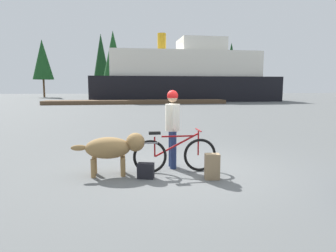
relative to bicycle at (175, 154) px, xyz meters
The scene contains 12 objects.
ground_plane 0.49m from the bicycle, 22.78° to the left, with size 160.00×160.00×0.00m, color #595B5B.
bicycle is the anchor object (origin of this frame).
person_cyclist 0.77m from the bicycle, 86.90° to the left, with size 0.32×0.53×1.74m.
dog 1.29m from the bicycle, behind, with size 1.49×0.52×0.87m.
backpack 0.88m from the bicycle, 42.23° to the right, with size 0.28×0.20×0.51m, color #8C7251.
handbag_pannier 0.76m from the bicycle, 152.83° to the right, with size 0.32×0.18×0.31m, color black.
dock_pier 26.77m from the bicycle, 88.68° to the left, with size 19.35×2.74×0.40m, color brown.
ferry_boat 34.42m from the bicycle, 77.78° to the left, with size 23.71×8.88×8.69m.
pine_tree_far_left 52.42m from the bicycle, 106.07° to the left, with size 3.53×3.53×10.00m.
pine_tree_center 48.93m from the bicycle, 92.63° to the left, with size 3.62×3.62×11.52m.
pine_tree_far_right 54.33m from the bicycle, 68.23° to the left, with size 3.39×3.39×10.20m.
pine_tree_mid_back 57.60m from the bicycle, 94.82° to the left, with size 3.33×3.33×12.42m.
Camera 1 is at (-1.39, -6.26, 1.80)m, focal length 32.19 mm.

